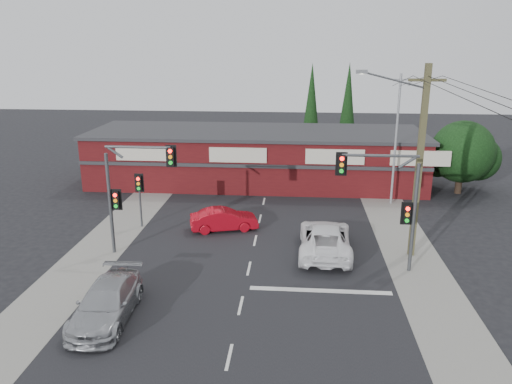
# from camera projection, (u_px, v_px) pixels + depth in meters

# --- Properties ---
(ground) EXTENTS (120.00, 120.00, 0.00)m
(ground) POSITION_uv_depth(u_px,v_px,m) (248.00, 274.00, 24.62)
(ground) COLOR black
(ground) RESTS_ON ground
(road_strip) EXTENTS (14.00, 70.00, 0.01)m
(road_strip) POSITION_uv_depth(u_px,v_px,m) (256.00, 236.00, 29.39)
(road_strip) COLOR black
(road_strip) RESTS_ON ground
(verge_left) EXTENTS (3.00, 70.00, 0.02)m
(verge_left) POSITION_uv_depth(u_px,v_px,m) (116.00, 232.00, 30.06)
(verge_left) COLOR gray
(verge_left) RESTS_ON ground
(verge_right) EXTENTS (3.00, 70.00, 0.02)m
(verge_right) POSITION_uv_depth(u_px,v_px,m) (403.00, 240.00, 28.71)
(verge_right) COLOR gray
(verge_right) RESTS_ON ground
(stop_line) EXTENTS (6.50, 0.35, 0.01)m
(stop_line) POSITION_uv_depth(u_px,v_px,m) (320.00, 291.00, 22.90)
(stop_line) COLOR silver
(stop_line) RESTS_ON ground
(white_suv) EXTENTS (2.87, 5.93, 1.63)m
(white_suv) POSITION_uv_depth(u_px,v_px,m) (325.00, 239.00, 26.87)
(white_suv) COLOR white
(white_suv) RESTS_ON ground
(silver_suv) EXTENTS (2.28, 5.20, 1.49)m
(silver_suv) POSITION_uv_depth(u_px,v_px,m) (107.00, 303.00, 20.39)
(silver_suv) COLOR #A4A6A9
(silver_suv) RESTS_ON ground
(red_sedan) EXTENTS (4.29, 2.46, 1.34)m
(red_sedan) POSITION_uv_depth(u_px,v_px,m) (224.00, 219.00, 30.19)
(red_sedan) COLOR #B10A18
(red_sedan) RESTS_ON ground
(lane_dashes) EXTENTS (0.12, 42.46, 0.01)m
(lane_dashes) POSITION_uv_depth(u_px,v_px,m) (252.00, 253.00, 26.93)
(lane_dashes) COLOR silver
(lane_dashes) RESTS_ON ground
(shop_building) EXTENTS (27.30, 8.40, 4.22)m
(shop_building) POSITION_uv_depth(u_px,v_px,m) (256.00, 156.00, 40.30)
(shop_building) COLOR #440D10
(shop_building) RESTS_ON ground
(tree_cluster) EXTENTS (5.90, 5.10, 5.50)m
(tree_cluster) POSITION_uv_depth(u_px,v_px,m) (463.00, 155.00, 37.35)
(tree_cluster) COLOR #2D2116
(tree_cluster) RESTS_ON ground
(conifer_near) EXTENTS (1.80, 1.80, 9.25)m
(conifer_near) POSITION_uv_depth(u_px,v_px,m) (311.00, 105.00, 45.67)
(conifer_near) COLOR #2D2116
(conifer_near) RESTS_ON ground
(conifer_far) EXTENTS (1.80, 1.80, 9.25)m
(conifer_far) POSITION_uv_depth(u_px,v_px,m) (348.00, 103.00, 47.30)
(conifer_far) COLOR #2D2116
(conifer_far) RESTS_ON ground
(traffic_mast_left) EXTENTS (3.77, 0.27, 5.97)m
(traffic_mast_left) POSITION_uv_depth(u_px,v_px,m) (128.00, 183.00, 25.91)
(traffic_mast_left) COLOR #47494C
(traffic_mast_left) RESTS_ON ground
(traffic_mast_right) EXTENTS (3.96, 0.27, 5.97)m
(traffic_mast_right) POSITION_uv_depth(u_px,v_px,m) (392.00, 195.00, 23.90)
(traffic_mast_right) COLOR #47494C
(traffic_mast_right) RESTS_ON ground
(pedestal_signal) EXTENTS (0.55, 0.27, 3.38)m
(pedestal_signal) POSITION_uv_depth(u_px,v_px,m) (139.00, 189.00, 30.23)
(pedestal_signal) COLOR #47494C
(pedestal_signal) RESTS_ON ground
(utility_pole) EXTENTS (4.38, 0.59, 10.00)m
(utility_pole) POSITION_uv_depth(u_px,v_px,m) (417.00, 157.00, 25.25)
(utility_pole) COLOR brown
(utility_pole) RESTS_ON ground
(steel_pole) EXTENTS (1.20, 0.16, 9.00)m
(steel_pole) POSITION_uv_depth(u_px,v_px,m) (396.00, 138.00, 34.00)
(steel_pole) COLOR gray
(steel_pole) RESTS_ON ground
(power_lines) EXTENTS (2.01, 29.00, 1.22)m
(power_lines) POSITION_uv_depth(u_px,v_px,m) (461.00, 95.00, 18.99)
(power_lines) COLOR black
(power_lines) RESTS_ON ground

